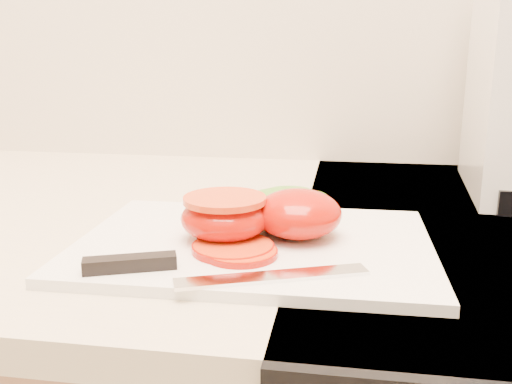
# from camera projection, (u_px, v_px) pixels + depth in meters

# --- Properties ---
(cutting_board) EXTENTS (0.34, 0.25, 0.01)m
(cutting_board) POSITION_uv_depth(u_px,v_px,m) (254.00, 244.00, 0.55)
(cutting_board) COLOR white
(cutting_board) RESTS_ON counter
(tomato_half_dome) EXTENTS (0.09, 0.09, 0.05)m
(tomato_half_dome) POSITION_uv_depth(u_px,v_px,m) (298.00, 214.00, 0.55)
(tomato_half_dome) COLOR #B00906
(tomato_half_dome) RESTS_ON cutting_board
(tomato_half_cut) EXTENTS (0.09, 0.09, 0.04)m
(tomato_half_cut) POSITION_uv_depth(u_px,v_px,m) (225.00, 216.00, 0.55)
(tomato_half_cut) COLOR #B00906
(tomato_half_cut) RESTS_ON cutting_board
(tomato_slice_0) EXTENTS (0.07, 0.07, 0.01)m
(tomato_slice_0) POSITION_uv_depth(u_px,v_px,m) (233.00, 248.00, 0.52)
(tomato_slice_0) COLOR #E04E14
(tomato_slice_0) RESTS_ON cutting_board
(tomato_slice_1) EXTENTS (0.06, 0.06, 0.01)m
(tomato_slice_1) POSITION_uv_depth(u_px,v_px,m) (241.00, 253.00, 0.51)
(tomato_slice_1) COLOR #E04E14
(tomato_slice_1) RESTS_ON cutting_board
(lettuce_leaf_0) EXTENTS (0.14, 0.15, 0.03)m
(lettuce_leaf_0) POSITION_uv_depth(u_px,v_px,m) (290.00, 207.00, 0.61)
(lettuce_leaf_0) COLOR #579C29
(lettuce_leaf_0) RESTS_ON cutting_board
(knife) EXTENTS (0.24, 0.08, 0.01)m
(knife) POSITION_uv_depth(u_px,v_px,m) (185.00, 268.00, 0.47)
(knife) COLOR silver
(knife) RESTS_ON cutting_board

